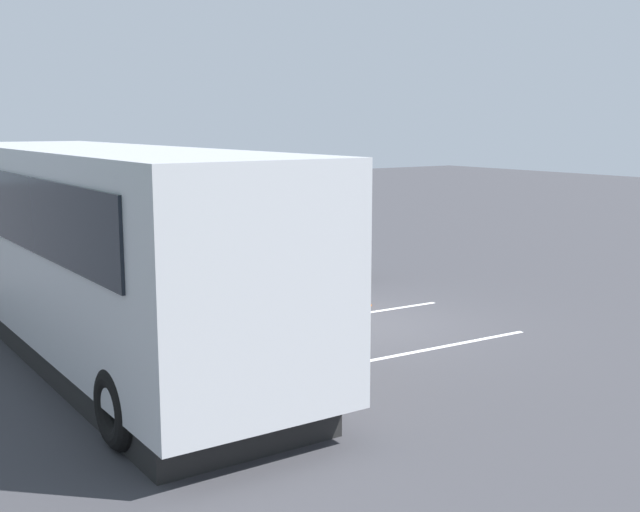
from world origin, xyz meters
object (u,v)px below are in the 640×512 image
object	(u,v)px
spectator_left	(273,277)
parked_motorcycle_silver	(177,292)
spectator_centre	(245,267)
traffic_cone	(360,291)
spectator_far_left	(303,296)
tour_bus	(106,254)
stunt_motorcycle	(338,252)

from	to	relation	value
spectator_left	parked_motorcycle_silver	size ratio (longest dim) A/B	0.87
spectator_centre	traffic_cone	size ratio (longest dim) A/B	2.84
spectator_far_left	parked_motorcycle_silver	distance (m)	3.72
tour_bus	spectator_far_left	bearing A→B (deg)	-126.14
spectator_left	traffic_cone	xyz separation A→B (m)	(1.15, -2.70, -0.76)
tour_bus	spectator_far_left	world-z (taller)	tour_bus
stunt_motorcycle	traffic_cone	bearing A→B (deg)	152.78
spectator_left	parked_motorcycle_silver	bearing A→B (deg)	17.62
spectator_far_left	spectator_centre	distance (m)	2.44
tour_bus	traffic_cone	bearing A→B (deg)	-82.17
parked_motorcycle_silver	stunt_motorcycle	distance (m)	5.02
spectator_centre	parked_motorcycle_silver	xyz separation A→B (m)	(1.24, 0.77, -0.59)
spectator_centre	traffic_cone	bearing A→B (deg)	-87.99
spectator_far_left	spectator_left	world-z (taller)	spectator_left
spectator_far_left	traffic_cone	bearing A→B (deg)	-50.07
tour_bus	traffic_cone	distance (m)	5.62
spectator_left	stunt_motorcycle	world-z (taller)	spectator_left
parked_motorcycle_silver	spectator_centre	bearing A→B (deg)	-148.17
parked_motorcycle_silver	tour_bus	bearing A→B (deg)	133.68
stunt_motorcycle	traffic_cone	xyz separation A→B (m)	(-2.64, 1.36, -0.31)
tour_bus	spectator_left	xyz separation A→B (m)	(-0.40, -2.71, -0.58)
tour_bus	spectator_centre	bearing A→B (deg)	-76.70
spectator_centre	stunt_motorcycle	world-z (taller)	spectator_centre
spectator_left	spectator_centre	size ratio (longest dim) A/B	0.99
spectator_far_left	parked_motorcycle_silver	size ratio (longest dim) A/B	0.83
stunt_motorcycle	spectator_centre	bearing A→B (deg)	124.22
spectator_left	spectator_centre	world-z (taller)	spectator_centre
stunt_motorcycle	spectator_left	bearing A→B (deg)	132.98
tour_bus	spectator_left	bearing A→B (deg)	-98.43
spectator_centre	parked_motorcycle_silver	bearing A→B (deg)	31.83
spectator_far_left	parked_motorcycle_silver	xyz separation A→B (m)	(3.66, 0.43, -0.53)
tour_bus	parked_motorcycle_silver	size ratio (longest dim) A/B	4.81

